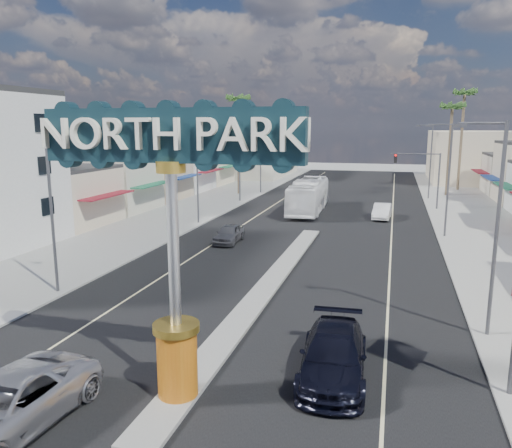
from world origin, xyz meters
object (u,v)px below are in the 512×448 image
Objects in this scene: streetlight_r_near at (493,219)px; car_parked_left at (229,233)px; palm_right_mid at (452,111)px; suv_left at (7,404)px; palm_right_far at (464,99)px; car_parked_right at (382,211)px; city_bus at (308,196)px; gateway_sign at (172,221)px; streetlight_r_mid at (447,174)px; streetlight_l_near at (53,199)px; streetlight_l_far at (262,155)px; palm_left_far at (238,104)px; traffic_signal_right at (421,169)px; streetlight_l_mid at (199,168)px; traffic_signal_left at (255,166)px; suv_right at (333,355)px; streetlight_r_far at (429,158)px.

streetlight_r_near reaches higher than car_parked_left.
palm_right_mid is 60.22m from suv_left.
palm_right_far is 3.16× the size of car_parked_right.
streetlight_r_near reaches higher than city_bus.
city_bus is at bearing -126.57° from palm_right_far.
suv_left is (-4.07, -2.90, -5.10)m from gateway_sign.
streetlight_r_mid reaches higher than car_parked_right.
streetlight_l_near and streetlight_l_far have the same top height.
streetlight_r_near is 46.80m from palm_left_far.
car_parked_right is (15.93, -14.92, -4.33)m from streetlight_l_far.
traffic_signal_right is 14.07m from streetlight_r_mid.
streetlight_r_mid reaches higher than suv_left.
streetlight_l_mid is 1.00× the size of streetlight_r_near.
streetlight_r_mid reaches higher than traffic_signal_left.
streetlight_r_mid is at bearing 69.12° from suv_left.
palm_left_far is 3.15× the size of car_parked_left.
streetlight_l_near is 0.74× the size of palm_right_mid.
streetlight_r_near reaches higher than suv_right.
traffic_signal_right is 1.44× the size of car_parked_left.
suv_left is (6.36, -30.92, -4.24)m from streetlight_l_mid.
palm_right_mid is at bearing 47.97° from streetlight_l_mid.
streetlight_r_far is 1.51× the size of suv_left.
streetlight_l_near is at bearing -86.33° from palm_left_far.
car_parked_left is (-14.68, -20.36, -3.57)m from traffic_signal_right.
palm_right_far is (25.43, 32.00, 7.32)m from streetlight_l_mid.
streetlight_l_mid is 1.00× the size of streetlight_l_far.
traffic_signal_right is at bearing -98.86° from streetlight_r_far.
streetlight_r_near is 1.60× the size of suv_right.
streetlight_l_mid is 2.02× the size of car_parked_right.
streetlight_r_far is (1.25, 8.01, 0.79)m from traffic_signal_right.
streetlight_l_mid is 1.60× the size of suv_right.
city_bus is at bearing 168.00° from car_parked_right.
suv_right is at bearing -96.51° from traffic_signal_right.
streetlight_l_near is 31.71m from car_parked_right.
streetlight_r_far is 7.30m from palm_right_mid.
traffic_signal_left is (-9.18, 42.02, -1.65)m from gateway_sign.
streetlight_r_near is 46.40m from palm_right_mid.
palm_right_far is at bearing 36.67° from traffic_signal_left.
streetlight_r_far is at bearing 0.00° from streetlight_l_far.
streetlight_r_near is 42.00m from streetlight_r_far.
palm_left_far reaches higher than car_parked_left.
traffic_signal_right is 46.96m from suv_left.
palm_right_far is 1.16× the size of city_bus.
traffic_signal_left is at bearing 180.00° from traffic_signal_right.
streetlight_l_far is 29.12m from car_parked_left.
streetlight_r_mid is at bearing -52.12° from car_parked_right.
suv_right is (-5.72, -5.16, -4.25)m from streetlight_r_near.
city_bus is at bearing 97.71° from suv_right.
streetlight_r_far reaches higher than car_parked_right.
streetlight_r_near is at bearing 0.00° from streetlight_l_near.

